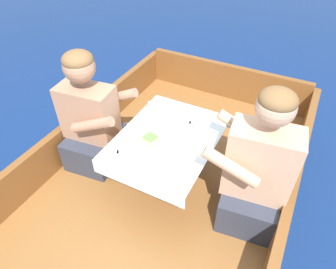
{
  "coord_description": "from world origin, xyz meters",
  "views": [
    {
      "loc": [
        0.71,
        -1.31,
        2.06
      ],
      "look_at": [
        0.0,
        0.07,
        0.73
      ],
      "focal_mm": 32.0,
      "sensor_mm": 36.0,
      "label": 1
    }
  ],
  "objects": [
    {
      "name": "plate_sandwich",
      "position": [
        -0.08,
        -0.04,
        0.72
      ],
      "size": [
        0.17,
        0.17,
        0.01
      ],
      "color": "white",
      "rests_on": "cockpit_table"
    },
    {
      "name": "bowl_port_near",
      "position": [
        0.07,
        0.12,
        0.74
      ],
      "size": [
        0.12,
        0.12,
        0.04
      ],
      "color": "white",
      "rests_on": "cockpit_table"
    },
    {
      "name": "tin_can",
      "position": [
        0.2,
        0.06,
        0.74
      ],
      "size": [
        0.07,
        0.07,
        0.05
      ],
      "color": "silver",
      "rests_on": "cockpit_table"
    },
    {
      "name": "boat_deck",
      "position": [
        0.0,
        0.0,
        0.14
      ],
      "size": [
        1.77,
        2.87,
        0.28
      ],
      "primitive_type": "cube",
      "color": "brown",
      "rests_on": "ground_plane"
    },
    {
      "name": "ground_plane",
      "position": [
        0.0,
        0.0,
        0.0
      ],
      "size": [
        60.0,
        60.0,
        0.0
      ],
      "primitive_type": "plane",
      "color": "navy"
    },
    {
      "name": "sandwich",
      "position": [
        -0.08,
        -0.04,
        0.75
      ],
      "size": [
        0.12,
        0.11,
        0.05
      ],
      "rotation": [
        0.0,
        0.0,
        -0.29
      ],
      "color": "#E0BC7F",
      "rests_on": "plate_sandwich"
    },
    {
      "name": "utensil_fork_port",
      "position": [
        -0.19,
        -0.26,
        0.72
      ],
      "size": [
        0.11,
        0.15,
        0.0
      ],
      "rotation": [
        0.0,
        0.0,
        2.19
      ],
      "color": "silver",
      "rests_on": "cockpit_table"
    },
    {
      "name": "utensil_spoon_center",
      "position": [
        -0.25,
        0.44,
        0.72
      ],
      "size": [
        0.13,
        0.13,
        0.01
      ],
      "rotation": [
        0.0,
        0.0,
        0.76
      ],
      "color": "silver",
      "rests_on": "cockpit_table"
    },
    {
      "name": "plate_bread",
      "position": [
        -0.1,
        0.17,
        0.72
      ],
      "size": [
        0.2,
        0.2,
        0.01
      ],
      "color": "white",
      "rests_on": "cockpit_table"
    },
    {
      "name": "utensil_knife_port",
      "position": [
        0.2,
        -0.29,
        0.72
      ],
      "size": [
        0.1,
        0.15,
        0.0
      ],
      "rotation": [
        0.0,
        0.0,
        2.16
      ],
      "color": "silver",
      "rests_on": "cockpit_table"
    },
    {
      "name": "cockpit_table",
      "position": [
        0.0,
        0.07,
        0.67
      ],
      "size": [
        0.65,
        0.84,
        0.44
      ],
      "color": "#B2B2B7",
      "rests_on": "boat_deck"
    },
    {
      "name": "bowl_starboard_near",
      "position": [
        0.15,
        -0.14,
        0.74
      ],
      "size": [
        0.13,
        0.13,
        0.04
      ],
      "color": "white",
      "rests_on": "cockpit_table"
    },
    {
      "name": "gunwale_starboard",
      "position": [
        0.86,
        0.0,
        0.43
      ],
      "size": [
        0.06,
        2.87,
        0.31
      ],
      "primitive_type": "cube",
      "color": "brown",
      "rests_on": "boat_deck"
    },
    {
      "name": "coffee_cup_center",
      "position": [
        -0.19,
        -0.16,
        0.75
      ],
      "size": [
        0.1,
        0.08,
        0.07
      ],
      "color": "white",
      "rests_on": "cockpit_table"
    },
    {
      "name": "person_starboard",
      "position": [
        0.62,
        0.04,
        0.69
      ],
      "size": [
        0.56,
        0.49,
        1.01
      ],
      "rotation": [
        0.0,
        0.0,
        3.26
      ],
      "color": "#333847",
      "rests_on": "boat_deck"
    },
    {
      "name": "bow_coaming",
      "position": [
        0.0,
        1.4,
        0.46
      ],
      "size": [
        1.65,
        0.06,
        0.36
      ],
      "primitive_type": "cube",
      "color": "brown",
      "rests_on": "boat_deck"
    },
    {
      "name": "gunwale_port",
      "position": [
        -0.86,
        0.0,
        0.43
      ],
      "size": [
        0.06,
        2.87,
        0.31
      ],
      "primitive_type": "cube",
      "color": "brown",
      "rests_on": "boat_deck"
    },
    {
      "name": "coffee_cup_port",
      "position": [
        -0.03,
        -0.23,
        0.75
      ],
      "size": [
        0.09,
        0.07,
        0.06
      ],
      "color": "white",
      "rests_on": "cockpit_table"
    },
    {
      "name": "bowl_center_far",
      "position": [
        0.17,
        0.24,
        0.74
      ],
      "size": [
        0.12,
        0.12,
        0.04
      ],
      "color": "white",
      "rests_on": "cockpit_table"
    },
    {
      "name": "utensil_fork_starboard",
      "position": [
        0.09,
        0.23,
        0.72
      ],
      "size": [
        0.06,
        0.17,
        0.0
      ],
      "rotation": [
        0.0,
        0.0,
        1.85
      ],
      "color": "silver",
      "rests_on": "cockpit_table"
    },
    {
      "name": "coffee_cup_starboard",
      "position": [
        -0.17,
        0.36,
        0.75
      ],
      "size": [
        0.09,
        0.07,
        0.06
      ],
      "color": "white",
      "rests_on": "cockpit_table"
    },
    {
      "name": "person_port",
      "position": [
        -0.62,
        0.01,
        0.67
      ],
      "size": [
        0.56,
        0.49,
        0.95
      ],
      "rotation": [
        0.0,
        0.0,
        0.12
      ],
      "color": "#333847",
      "rests_on": "boat_deck"
    }
  ]
}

